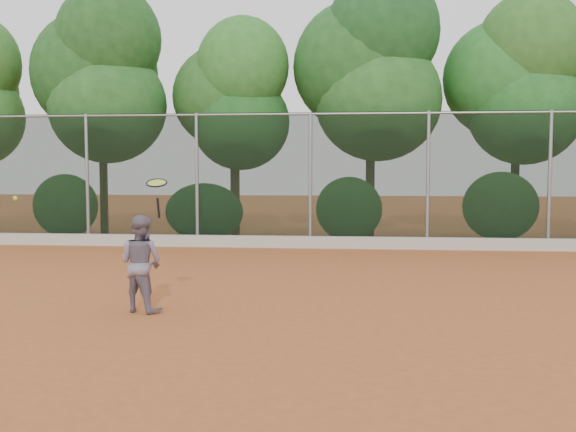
{
  "coord_description": "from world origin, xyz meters",
  "views": [
    {
      "loc": [
        1.03,
        -9.61,
        2.03
      ],
      "look_at": [
        0.0,
        1.0,
        1.25
      ],
      "focal_mm": 40.0,
      "sensor_mm": 36.0,
      "label": 1
    }
  ],
  "objects": [
    {
      "name": "ground",
      "position": [
        0.0,
        0.0,
        0.0
      ],
      "size": [
        80.0,
        80.0,
        0.0
      ],
      "primitive_type": "plane",
      "color": "#A75527",
      "rests_on": "ground"
    },
    {
      "name": "concrete_curb",
      "position": [
        0.0,
        6.82,
        0.15
      ],
      "size": [
        24.0,
        0.2,
        0.3
      ],
      "primitive_type": "cube",
      "color": "#BCB7AE",
      "rests_on": "ground"
    },
    {
      "name": "foliage_backdrop",
      "position": [
        -0.55,
        8.98,
        4.4
      ],
      "size": [
        23.7,
        3.63,
        7.55
      ],
      "color": "#3F2D18",
      "rests_on": "ground"
    },
    {
      "name": "tennis_racket",
      "position": [
        -1.63,
        -0.97,
        1.8
      ],
      "size": [
        0.33,
        0.32,
        0.56
      ],
      "color": "black",
      "rests_on": "ground"
    },
    {
      "name": "tennis_player",
      "position": [
        -1.93,
        -0.8,
        0.69
      ],
      "size": [
        0.81,
        0.72,
        1.38
      ],
      "primitive_type": "imported",
      "rotation": [
        0.0,
        0.0,
        2.79
      ],
      "color": "slate",
      "rests_on": "ground"
    },
    {
      "name": "tennis_ball_in_flight",
      "position": [
        -3.69,
        -0.98,
        1.62
      ],
      "size": [
        0.06,
        0.06,
        0.06
      ],
      "color": "#C8D931",
      "rests_on": "ground"
    },
    {
      "name": "chainlink_fence",
      "position": [
        -0.0,
        7.0,
        1.86
      ],
      "size": [
        24.09,
        0.09,
        3.5
      ],
      "color": "black",
      "rests_on": "ground"
    }
  ]
}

